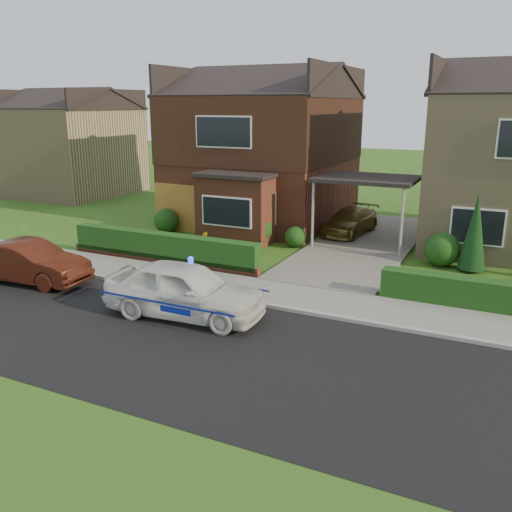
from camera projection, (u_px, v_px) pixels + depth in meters
The scene contains 23 objects.
ground at pixel (236, 356), 12.26m from camera, with size 120.00×120.00×0.00m, color #294E14.
road at pixel (236, 356), 12.26m from camera, with size 60.00×6.00×0.02m, color black.
kerb at pixel (288, 309), 14.89m from camera, with size 60.00×0.16×0.12m, color #9E9993.
sidewalk at pixel (302, 298), 15.81m from camera, with size 60.00×2.00×0.10m, color slate.
grass_verge at pixel (78, 494), 7.93m from camera, with size 60.00×4.00×0.01m, color #294E14.
driveway at pixel (363, 244), 21.79m from camera, with size 3.80×12.00×0.12m, color #666059.
house_left at pixel (264, 141), 25.70m from camera, with size 7.50×9.53×7.25m.
carport_link at pixel (367, 180), 21.04m from camera, with size 3.80×3.00×2.77m.
garage_door at pixel (176, 208), 24.06m from camera, with size 2.20×0.10×2.10m, color brown.
dwarf_wall at pixel (161, 259), 19.24m from camera, with size 7.70×0.25×0.36m, color brown.
hedge_left at pixel (164, 263), 19.41m from camera, with size 7.50×0.55×0.90m, color #183C13.
shrub_left_far at pixel (166, 220), 23.91m from camera, with size 1.08×1.08×1.08m, color #183C13.
shrub_left_mid at pixel (256, 229), 21.82m from camera, with size 1.32×1.32×1.32m, color #183C13.
shrub_left_near at pixel (295, 237), 21.48m from camera, with size 0.84×0.84×0.84m, color #183C13.
shrub_right_near at pixel (442, 250), 18.91m from camera, with size 1.20×1.20×1.20m, color #183C13.
conifer_a at pixel (475, 234), 18.13m from camera, with size 0.90×0.90×2.60m, color black.
neighbour_left at pixel (72, 152), 33.79m from camera, with size 6.50×7.00×5.20m, color tan.
police_car at pixel (185, 290), 14.35m from camera, with size 4.02×4.49×1.65m.
driveway_car at pixel (350, 221), 23.27m from camera, with size 1.49×3.67×1.07m, color brown.
street_car at pixel (29, 263), 17.14m from camera, with size 3.99×1.39×1.32m, color #3F170D.
potted_plant_a at pixel (104, 240), 21.12m from camera, with size 0.41×0.28×0.79m, color gray.
potted_plant_b at pixel (203, 240), 21.23m from camera, with size 0.30×0.38×0.69m, color gray.
potted_plant_c at pixel (196, 253), 19.37m from camera, with size 0.42×0.42×0.75m, color gray.
Camera 1 is at (5.26, -9.89, 5.51)m, focal length 38.00 mm.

